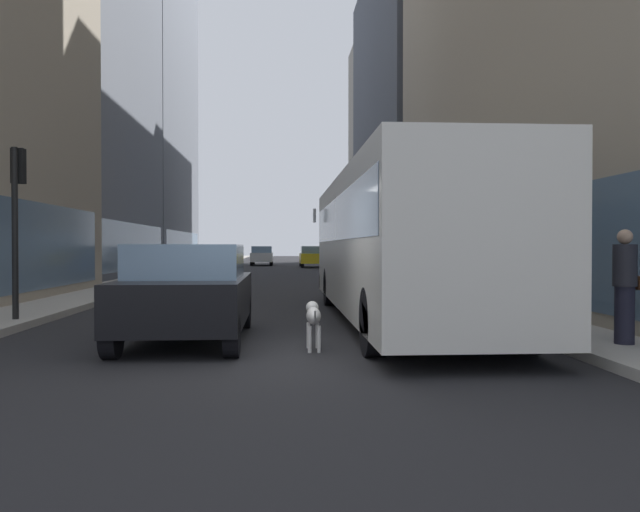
% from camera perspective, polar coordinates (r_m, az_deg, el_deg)
% --- Properties ---
extents(ground_plane, '(120.00, 120.00, 0.00)m').
position_cam_1_polar(ground_plane, '(43.90, -4.16, -1.20)').
color(ground_plane, '#232326').
extents(sidewalk_left, '(2.40, 110.00, 0.15)m').
position_cam_1_polar(sidewalk_left, '(44.31, -11.55, -1.10)').
color(sidewalk_left, '#ADA89E').
rests_on(sidewalk_left, ground).
extents(sidewalk_right, '(2.40, 110.00, 0.15)m').
position_cam_1_polar(sidewalk_right, '(44.22, 3.25, -1.09)').
color(sidewalk_right, '#ADA89E').
rests_on(sidewalk_right, ground).
extents(building_left_mid, '(9.32, 15.50, 27.47)m').
position_cam_1_polar(building_left_mid, '(36.98, -24.35, 19.96)').
color(building_left_mid, slate).
rests_on(building_left_mid, ground).
extents(building_left_far, '(8.87, 17.79, 25.36)m').
position_cam_1_polar(building_left_far, '(53.42, -17.32, 12.81)').
color(building_left_far, slate).
rests_on(building_left_far, ground).
extents(building_right_mid, '(11.76, 17.90, 19.73)m').
position_cam_1_polar(building_right_mid, '(41.21, 12.96, 12.43)').
color(building_right_mid, '#4C515B').
rests_on(building_right_mid, ground).
extents(building_right_far, '(8.36, 17.02, 22.05)m').
position_cam_1_polar(building_right_far, '(59.69, 7.60, 9.95)').
color(building_right_far, gray).
rests_on(building_right_far, ground).
extents(transit_bus, '(2.78, 11.53, 3.05)m').
position_cam_1_polar(transit_bus, '(13.15, 7.10, 1.71)').
color(transit_bus, silver).
rests_on(transit_bus, ground).
extents(car_white_van, '(1.82, 4.59, 1.62)m').
position_cam_1_polar(car_white_van, '(52.42, -5.40, 0.04)').
color(car_white_van, silver).
rests_on(car_white_van, ground).
extents(car_black_suv, '(1.91, 4.06, 1.62)m').
position_cam_1_polar(car_black_suv, '(10.51, -12.11, -3.31)').
color(car_black_suv, black).
rests_on(car_black_suv, ground).
extents(car_yellow_taxi, '(1.84, 4.22, 1.62)m').
position_cam_1_polar(car_yellow_taxi, '(47.31, -0.74, -0.05)').
color(car_yellow_taxi, yellow).
rests_on(car_yellow_taxi, ground).
extents(car_blue_hatchback, '(1.82, 4.63, 1.62)m').
position_cam_1_polar(car_blue_hatchback, '(34.87, -8.88, -0.39)').
color(car_blue_hatchback, '#4C6BB7').
rests_on(car_blue_hatchback, ground).
extents(dalmatian_dog, '(0.22, 0.96, 0.72)m').
position_cam_1_polar(dalmatian_dog, '(9.48, -0.62, -5.62)').
color(dalmatian_dog, white).
rests_on(dalmatian_dog, ground).
extents(pedestrian_with_handbag, '(0.45, 0.34, 1.69)m').
position_cam_1_polar(pedestrian_with_handbag, '(10.12, 26.43, -2.46)').
color(pedestrian_with_handbag, '#1E1E2D').
rests_on(pedestrian_with_handbag, sidewalk_right).
extents(pedestrian_in_coat, '(0.34, 0.34, 1.69)m').
position_cam_1_polar(pedestrian_in_coat, '(17.54, 14.31, -1.03)').
color(pedestrian_in_coat, '#1E1E2D').
rests_on(pedestrian_in_coat, sidewalk_right).
extents(traffic_light_near, '(0.24, 0.41, 3.40)m').
position_cam_1_polar(traffic_light_near, '(13.67, -26.30, 4.35)').
color(traffic_light_near, black).
rests_on(traffic_light_near, sidewalk_left).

